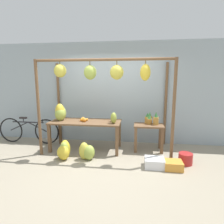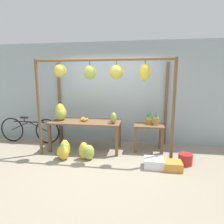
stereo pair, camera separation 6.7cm
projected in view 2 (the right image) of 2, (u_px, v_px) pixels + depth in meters
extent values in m
plane|color=gray|center=(100.00, 163.00, 4.06)|extent=(20.00, 20.00, 0.00)
cube|color=#99A8B2|center=(111.00, 93.00, 5.30)|extent=(8.00, 0.08, 2.80)
cylinder|color=brown|center=(39.00, 109.00, 4.36)|extent=(0.07, 0.07, 2.23)
cylinder|color=brown|center=(173.00, 112.00, 3.92)|extent=(0.07, 0.07, 2.23)
cylinder|color=brown|center=(59.00, 103.00, 5.48)|extent=(0.07, 0.07, 2.23)
cylinder|color=brown|center=(166.00, 105.00, 5.04)|extent=(0.07, 0.07, 2.23)
cylinder|color=brown|center=(102.00, 60.00, 3.95)|extent=(3.03, 0.06, 0.06)
cylinder|color=brown|center=(60.00, 63.00, 4.10)|extent=(0.02, 0.02, 0.05)
ellipsoid|color=gold|center=(60.00, 71.00, 4.13)|extent=(0.27, 0.25, 0.29)
cylinder|color=brown|center=(90.00, 63.00, 4.01)|extent=(0.02, 0.02, 0.08)
ellipsoid|color=#9EB247|center=(90.00, 72.00, 4.04)|extent=(0.27, 0.24, 0.31)
cylinder|color=brown|center=(116.00, 63.00, 3.92)|extent=(0.02, 0.02, 0.08)
ellipsoid|color=gold|center=(116.00, 72.00, 3.95)|extent=(0.29, 0.26, 0.31)
cylinder|color=brown|center=(145.00, 62.00, 3.83)|extent=(0.02, 0.02, 0.07)
ellipsoid|color=gold|center=(145.00, 72.00, 3.87)|extent=(0.22, 0.19, 0.34)
cube|color=brown|center=(86.00, 122.00, 4.75)|extent=(1.77, 0.75, 0.04)
cube|color=brown|center=(50.00, 138.00, 4.62)|extent=(0.07, 0.07, 0.71)
cube|color=brown|center=(117.00, 142.00, 4.37)|extent=(0.07, 0.07, 0.71)
cube|color=brown|center=(61.00, 131.00, 5.25)|extent=(0.07, 0.07, 0.71)
cube|color=brown|center=(120.00, 134.00, 5.01)|extent=(0.07, 0.07, 0.71)
cube|color=brown|center=(149.00, 126.00, 4.67)|extent=(0.73, 0.46, 0.04)
cube|color=brown|center=(136.00, 140.00, 4.59)|extent=(0.07, 0.07, 0.63)
cube|color=brown|center=(162.00, 141.00, 4.50)|extent=(0.07, 0.07, 0.63)
cube|color=brown|center=(136.00, 136.00, 4.95)|extent=(0.07, 0.07, 0.63)
cube|color=brown|center=(160.00, 137.00, 4.86)|extent=(0.07, 0.07, 0.63)
ellipsoid|color=yellow|center=(61.00, 113.00, 4.82)|extent=(0.24, 0.22, 0.36)
ellipsoid|color=#9EB247|center=(62.00, 113.00, 4.87)|extent=(0.35, 0.34, 0.36)
ellipsoid|color=gold|center=(60.00, 112.00, 4.81)|extent=(0.29, 0.31, 0.43)
ellipsoid|color=#9EB247|center=(60.00, 114.00, 4.78)|extent=(0.33, 0.32, 0.33)
sphere|color=orange|center=(83.00, 119.00, 4.78)|extent=(0.09, 0.09, 0.09)
sphere|color=orange|center=(81.00, 120.00, 4.72)|extent=(0.08, 0.08, 0.08)
sphere|color=orange|center=(85.00, 119.00, 4.73)|extent=(0.09, 0.09, 0.09)
sphere|color=orange|center=(84.00, 120.00, 4.72)|extent=(0.09, 0.09, 0.09)
sphere|color=orange|center=(87.00, 119.00, 4.76)|extent=(0.07, 0.07, 0.07)
sphere|color=orange|center=(83.00, 119.00, 4.78)|extent=(0.09, 0.09, 0.09)
sphere|color=orange|center=(85.00, 120.00, 4.65)|extent=(0.09, 0.09, 0.09)
sphere|color=orange|center=(84.00, 120.00, 4.65)|extent=(0.08, 0.08, 0.08)
sphere|color=orange|center=(85.00, 120.00, 4.72)|extent=(0.07, 0.07, 0.07)
cylinder|color=#B27F38|center=(150.00, 120.00, 4.81)|extent=(0.12, 0.12, 0.18)
cone|color=#428442|center=(150.00, 114.00, 4.78)|extent=(0.09, 0.09, 0.13)
cylinder|color=#B27F38|center=(148.00, 120.00, 4.82)|extent=(0.14, 0.14, 0.16)
cone|color=#337538|center=(148.00, 115.00, 4.80)|extent=(0.10, 0.10, 0.11)
cylinder|color=#B27F38|center=(156.00, 121.00, 4.64)|extent=(0.13, 0.13, 0.20)
cone|color=#337538|center=(156.00, 115.00, 4.61)|extent=(0.09, 0.09, 0.13)
cylinder|color=#A3702D|center=(149.00, 122.00, 4.71)|extent=(0.14, 0.14, 0.14)
cone|color=#337538|center=(150.00, 117.00, 4.69)|extent=(0.09, 0.09, 0.09)
ellipsoid|color=#9EB247|center=(64.00, 150.00, 4.25)|extent=(0.23, 0.21, 0.40)
ellipsoid|color=yellow|center=(65.00, 149.00, 4.31)|extent=(0.29, 0.28, 0.42)
ellipsoid|color=gold|center=(63.00, 152.00, 4.26)|extent=(0.36, 0.35, 0.30)
ellipsoid|color=gold|center=(63.00, 152.00, 4.21)|extent=(0.37, 0.37, 0.33)
ellipsoid|color=#9EB247|center=(89.00, 152.00, 4.20)|extent=(0.33, 0.32, 0.34)
ellipsoid|color=gold|center=(84.00, 151.00, 4.22)|extent=(0.28, 0.27, 0.40)
cube|color=silver|center=(154.00, 163.00, 3.84)|extent=(0.40, 0.34, 0.19)
cylinder|color=#AD2323|center=(185.00, 159.00, 3.97)|extent=(0.29, 0.29, 0.24)
torus|color=black|center=(12.00, 130.00, 5.40)|extent=(0.71, 0.04, 0.71)
torus|color=black|center=(47.00, 131.00, 5.23)|extent=(0.71, 0.04, 0.71)
cylinder|color=black|center=(29.00, 122.00, 5.27)|extent=(0.93, 0.04, 0.03)
cylinder|color=black|center=(20.00, 126.00, 5.34)|extent=(0.56, 0.03, 0.28)
cylinder|color=black|center=(38.00, 127.00, 5.25)|extent=(0.56, 0.03, 0.28)
cylinder|color=black|center=(24.00, 120.00, 5.28)|extent=(0.02, 0.02, 0.10)
cube|color=black|center=(24.00, 118.00, 5.27)|extent=(0.20, 0.08, 0.04)
cylinder|color=black|center=(43.00, 121.00, 5.20)|extent=(0.02, 0.02, 0.10)
ellipsoid|color=#93A33D|center=(113.00, 118.00, 4.47)|extent=(0.16, 0.18, 0.27)
ellipsoid|color=#B2993D|center=(113.00, 117.00, 4.67)|extent=(0.16, 0.17, 0.22)
cube|color=orange|center=(173.00, 166.00, 3.74)|extent=(0.36, 0.30, 0.17)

